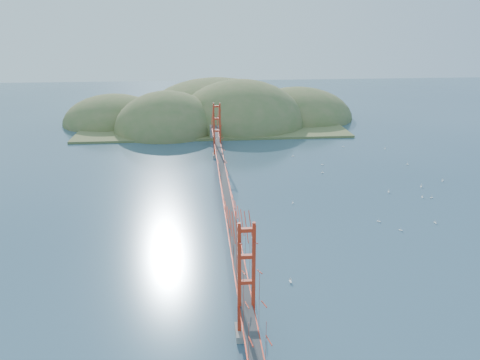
{
  "coord_description": "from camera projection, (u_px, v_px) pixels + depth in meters",
  "views": [
    {
      "loc": [
        -3.92,
        -66.78,
        28.51
      ],
      "look_at": [
        2.15,
        0.0,
        5.13
      ],
      "focal_mm": 35.0,
      "sensor_mm": 36.0,
      "label": 1
    }
  ],
  "objects": [
    {
      "name": "sailboat_3",
      "position": [
        322.0,
        172.0,
        90.37
      ],
      "size": [
        0.62,
        0.62,
        0.68
      ],
      "color": "white",
      "rests_on": "ground"
    },
    {
      "name": "sailboat_12",
      "position": [
        293.0,
        156.0,
        101.17
      ],
      "size": [
        0.56,
        0.48,
        0.65
      ],
      "color": "white",
      "rests_on": "ground"
    },
    {
      "name": "sailboat_8",
      "position": [
        442.0,
        181.0,
        85.84
      ],
      "size": [
        0.63,
        0.63,
        0.66
      ],
      "color": "white",
      "rests_on": "ground"
    },
    {
      "name": "sailboat_0",
      "position": [
        293.0,
        203.0,
        75.68
      ],
      "size": [
        0.5,
        0.5,
        0.56
      ],
      "color": "white",
      "rests_on": "ground"
    },
    {
      "name": "bridge",
      "position": [
        226.0,
        168.0,
        70.38
      ],
      "size": [
        2.2,
        94.4,
        12.0
      ],
      "color": "gray",
      "rests_on": "ground"
    },
    {
      "name": "sailboat_6",
      "position": [
        401.0,
        230.0,
        66.0
      ],
      "size": [
        0.59,
        0.59,
        0.62
      ],
      "color": "white",
      "rests_on": "ground"
    },
    {
      "name": "sailboat_17",
      "position": [
        407.0,
        164.0,
        95.45
      ],
      "size": [
        0.54,
        0.49,
        0.61
      ],
      "color": "white",
      "rests_on": "ground"
    },
    {
      "name": "far_headlands",
      "position": [
        219.0,
        120.0,
        137.14
      ],
      "size": [
        84.0,
        58.0,
        25.0
      ],
      "color": "olive",
      "rests_on": "ground"
    },
    {
      "name": "sailboat_10",
      "position": [
        290.0,
        281.0,
        53.14
      ],
      "size": [
        0.51,
        0.61,
        0.71
      ],
      "color": "white",
      "rests_on": "ground"
    },
    {
      "name": "sailboat_7",
      "position": [
        343.0,
        146.0,
        108.5
      ],
      "size": [
        0.56,
        0.53,
        0.63
      ],
      "color": "white",
      "rests_on": "ground"
    },
    {
      "name": "sailboat_1",
      "position": [
        379.0,
        221.0,
        68.85
      ],
      "size": [
        0.6,
        0.6,
        0.63
      ],
      "color": "white",
      "rests_on": "ground"
    },
    {
      "name": "sailboat_14",
      "position": [
        421.0,
        186.0,
        82.94
      ],
      "size": [
        0.6,
        0.64,
        0.71
      ],
      "color": "white",
      "rests_on": "ground"
    },
    {
      "name": "ground",
      "position": [
        226.0,
        212.0,
        72.52
      ],
      "size": [
        320.0,
        320.0,
        0.0
      ],
      "primitive_type": "plane",
      "color": "#325065",
      "rests_on": "ground"
    },
    {
      "name": "sailboat_4",
      "position": [
        389.0,
        191.0,
        80.5
      ],
      "size": [
        0.53,
        0.59,
        0.67
      ],
      "color": "white",
      "rests_on": "ground"
    },
    {
      "name": "sailboat_extra_0",
      "position": [
        432.0,
        197.0,
        77.85
      ],
      "size": [
        0.56,
        0.56,
        0.63
      ],
      "color": "white",
      "rests_on": "ground"
    },
    {
      "name": "sailboat_15",
      "position": [
        385.0,
        148.0,
        106.97
      ],
      "size": [
        0.43,
        0.51,
        0.58
      ],
      "color": "white",
      "rests_on": "ground"
    },
    {
      "name": "sailboat_extra_1",
      "position": [
        422.0,
        197.0,
        78.11
      ],
      "size": [
        0.45,
        0.52,
        0.6
      ],
      "color": "white",
      "rests_on": "ground"
    },
    {
      "name": "sailboat_16",
      "position": [
        322.0,
        164.0,
        95.27
      ],
      "size": [
        0.59,
        0.59,
        0.63
      ],
      "color": "white",
      "rests_on": "ground"
    },
    {
      "name": "sailboat_5",
      "position": [
        435.0,
        222.0,
        68.4
      ],
      "size": [
        0.45,
        0.52,
        0.59
      ],
      "color": "white",
      "rests_on": "ground"
    }
  ]
}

